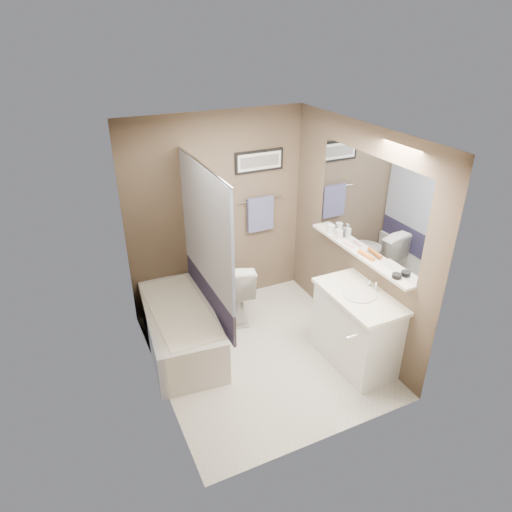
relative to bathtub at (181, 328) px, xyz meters
name	(u,v)px	position (x,y,z in m)	size (l,w,h in m)	color
ground	(262,354)	(0.75, -0.50, -0.25)	(2.50, 2.50, 0.00)	beige
ceiling	(263,136)	(0.75, -0.50, 2.13)	(2.20, 2.50, 0.04)	silver
wall_back	(218,214)	(0.75, 0.73, 0.95)	(2.20, 0.04, 2.40)	brown
wall_front	(333,326)	(0.75, -1.73, 0.95)	(2.20, 0.04, 2.40)	brown
wall_left	(153,282)	(-0.33, -0.50, 0.95)	(0.04, 2.50, 2.40)	brown
wall_right	(354,238)	(1.83, -0.50, 0.95)	(0.04, 2.50, 2.40)	brown
tile_surround	(142,276)	(-0.34, 0.00, 0.75)	(0.02, 1.55, 2.00)	#C6B096
curtain_rod	(202,164)	(0.35, 0.00, 1.80)	(0.02, 0.02, 1.55)	silver
curtain_upper	(206,227)	(0.35, 0.00, 1.15)	(0.03, 1.45, 1.28)	silver
curtain_lower	(209,296)	(0.35, 0.00, 0.33)	(0.03, 1.45, 0.36)	#2D294D
mirror	(368,205)	(1.84, -0.65, 1.37)	(0.02, 1.60, 1.00)	silver
shelf	(358,253)	(1.79, -0.65, 0.85)	(0.12, 1.60, 0.03)	silver
towel_bar	(260,200)	(1.30, 0.71, 1.05)	(0.02, 0.02, 0.60)	silver
towel	(260,214)	(1.30, 0.69, 0.87)	(0.34, 0.05, 0.44)	#7F83B9
art_frame	(259,161)	(1.30, 0.73, 1.53)	(0.62, 0.03, 0.26)	black
art_mat	(260,161)	(1.30, 0.72, 1.53)	(0.56, 0.00, 0.20)	white
art_image	(260,161)	(1.30, 0.71, 1.53)	(0.50, 0.00, 0.13)	#595959
door	(388,330)	(1.30, -1.74, 0.75)	(0.80, 0.02, 2.00)	silver
door_handle	(351,337)	(0.97, -1.69, 0.75)	(0.02, 0.02, 0.10)	silver
bathtub	(181,328)	(0.00, 0.00, 0.00)	(0.70, 1.50, 0.50)	silver
tub_rim	(179,310)	(0.00, 0.00, 0.25)	(0.56, 1.36, 0.02)	white
toilet	(233,288)	(0.77, 0.34, 0.14)	(0.43, 0.76, 0.77)	white
vanity	(356,330)	(1.60, -1.00, 0.15)	(0.50, 0.90, 0.80)	white
countertop	(360,296)	(1.59, -1.00, 0.57)	(0.54, 0.96, 0.04)	white
sink_basin	(359,294)	(1.58, -1.00, 0.60)	(0.34, 0.34, 0.01)	silver
faucet_spout	(376,286)	(1.78, -1.00, 0.64)	(0.02, 0.02, 0.10)	silver
faucet_knob	(370,283)	(1.78, -0.90, 0.62)	(0.05, 0.05, 0.05)	white
candle_bowl_near	(397,276)	(1.79, -1.25, 0.89)	(0.09, 0.09, 0.04)	black
hair_brush_front	(366,255)	(1.79, -0.79, 0.89)	(0.04, 0.04, 0.22)	orange
pink_comb	(349,245)	(1.79, -0.50, 0.87)	(0.03, 0.16, 0.01)	pink
glass_jar	(331,229)	(1.79, -0.14, 0.92)	(0.08, 0.08, 0.10)	white
soap_bottle	(339,232)	(1.79, -0.29, 0.94)	(0.07, 0.07, 0.15)	#999999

